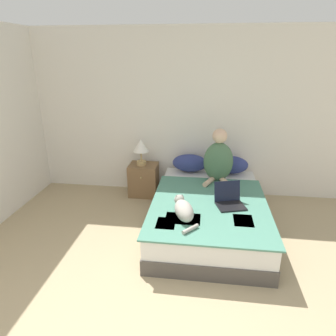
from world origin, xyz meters
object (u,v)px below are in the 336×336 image
pillow_near (190,163)px  laptop_open (229,201)px  cat_tabby (184,210)px  nightstand (144,180)px  bed (209,212)px  table_lamp (141,148)px  person_sitting (218,159)px  pillow_far (230,165)px

pillow_near → laptop_open: (0.55, -1.07, -0.08)m
cat_tabby → nightstand: bearing=8.6°
bed → cat_tabby: 0.70m
pillow_near → cat_tabby: pillow_near is taller
bed → table_lamp: 1.50m
cat_tabby → nightstand: 1.63m
person_sitting → cat_tabby: person_sitting is taller
pillow_far → nightstand: size_ratio=1.04×
pillow_near → person_sitting: (0.42, -0.32, 0.19)m
cat_tabby → table_lamp: (-0.78, 1.42, 0.26)m
cat_tabby → nightstand: size_ratio=1.17×
bed → pillow_near: 1.01m
pillow_far → laptop_open: 1.07m
person_sitting → table_lamp: size_ratio=1.87×
laptop_open → nightstand: (-1.28, 1.05, -0.23)m
bed → pillow_far: bearing=70.9°
person_sitting → nightstand: person_sitting is taller
bed → nightstand: bearing=140.1°
pillow_near → person_sitting: 0.56m
pillow_far → nightstand: pillow_far is taller
cat_tabby → table_lamp: bearing=9.6°
person_sitting → cat_tabby: (-0.40, -1.13, -0.22)m
cat_tabby → person_sitting: bearing=-38.9°
bed → cat_tabby: (-0.29, -0.55, 0.32)m
table_lamp → laptop_open: bearing=-38.6°
bed → person_sitting: bearing=79.1°
pillow_near → nightstand: size_ratio=1.04×
bed → cat_tabby: size_ratio=3.50×
person_sitting → cat_tabby: 1.22m
cat_tabby → laptop_open: size_ratio=1.51×
table_lamp → nightstand: bearing=9.4°
pillow_far → table_lamp: table_lamp is taller
nightstand → pillow_far: bearing=0.9°
pillow_near → person_sitting: bearing=-36.9°
laptop_open → table_lamp: 1.70m
pillow_near → pillow_far: size_ratio=1.00×
pillow_far → table_lamp: (-1.38, -0.03, 0.23)m
bed → pillow_near: pillow_near is taller
pillow_far → pillow_near: bearing=180.0°
table_lamp → pillow_far: bearing=1.1°
bed → laptop_open: laptop_open is taller
laptop_open → table_lamp: (-1.31, 1.04, 0.31)m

